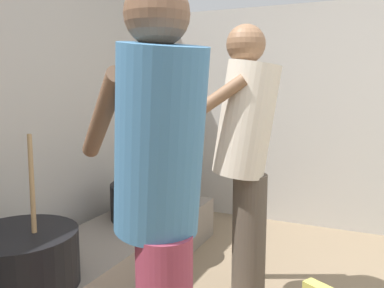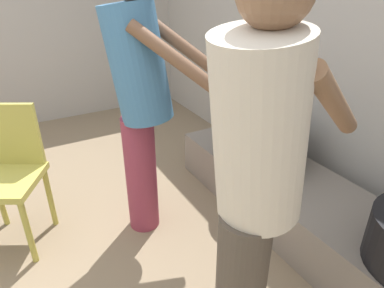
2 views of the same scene
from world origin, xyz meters
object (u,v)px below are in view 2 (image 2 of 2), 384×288
Objects in this scene: cook_in_cream_shirt at (255,178)px; chair_olive at (7,171)px; cooking_pot_secondary at (266,144)px; cook_in_blue_shirt at (140,94)px.

cook_in_cream_shirt reaches higher than chair_olive.
chair_olive is (-1.33, -0.78, -0.44)m from cook_in_cream_shirt.
cooking_pot_secondary reaches higher than chair_olive.
cooking_pot_secondary is 0.99m from cook_in_blue_shirt.
cook_in_blue_shirt reaches higher than cook_in_cream_shirt.
cook_in_blue_shirt reaches higher than chair_olive.
chair_olive is at bearing -111.93° from cook_in_blue_shirt.
cook_in_cream_shirt is at bearing 30.42° from chair_olive.
cooking_pot_secondary is 1.30m from cook_in_cream_shirt.
cooking_pot_secondary is 0.44× the size of cook_in_cream_shirt.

